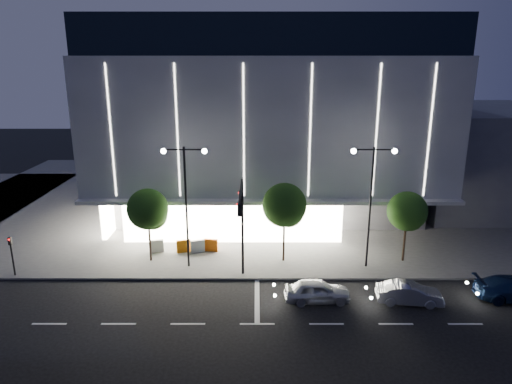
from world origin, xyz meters
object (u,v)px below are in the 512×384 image
at_px(tree_right, 407,213).
at_px(barrier_c, 211,245).
at_px(tree_mid, 285,207).
at_px(street_lamp_east, 371,190).
at_px(barrier_b, 157,246).
at_px(car_lead, 317,291).
at_px(car_second, 409,293).
at_px(barrier_a, 184,246).
at_px(tree_left, 148,211).
at_px(traffic_mast, 242,214).
at_px(street_lamp_west, 186,190).
at_px(barrier_d, 198,246).
at_px(ped_signal_far, 12,252).

bearing_deg(tree_right, barrier_c, 173.28).
bearing_deg(tree_mid, tree_right, -0.00).
distance_m(street_lamp_east, tree_mid, 6.27).
relative_size(street_lamp_east, barrier_b, 8.18).
bearing_deg(car_lead, car_second, -94.75).
bearing_deg(barrier_a, car_lead, -55.77).
bearing_deg(tree_left, tree_right, -0.00).
xyz_separation_m(traffic_mast, car_second, (10.48, -2.44, -4.36)).
relative_size(street_lamp_west, barrier_c, 8.18).
relative_size(street_lamp_west, tree_left, 1.57).
distance_m(traffic_mast, tree_mid, 4.82).
xyz_separation_m(street_lamp_east, barrier_a, (-13.76, 2.56, -5.31)).
bearing_deg(barrier_d, car_second, -47.14).
bearing_deg(tree_right, barrier_d, 174.47).
height_order(ped_signal_far, car_second, ped_signal_far).
relative_size(ped_signal_far, tree_mid, 0.49).
height_order(traffic_mast, car_second, traffic_mast).
xyz_separation_m(street_lamp_west, barrier_b, (-2.90, 2.57, -5.31)).
bearing_deg(car_lead, barrier_a, 49.94).
relative_size(barrier_a, barrier_c, 1.00).
bearing_deg(street_lamp_east, street_lamp_west, 180.00).
bearing_deg(barrier_c, tree_left, -148.76).
bearing_deg(street_lamp_west, barrier_c, 63.77).
distance_m(traffic_mast, barrier_b, 9.70).
bearing_deg(ped_signal_far, tree_left, 15.61).
distance_m(ped_signal_far, car_second, 26.75).
bearing_deg(barrier_a, street_lamp_east, -28.48).
bearing_deg(barrier_d, barrier_c, -7.10).
bearing_deg(tree_left, tree_mid, 0.00).
bearing_deg(street_lamp_west, tree_mid, 8.26).
xyz_separation_m(ped_signal_far, barrier_d, (12.34, 4.04, -1.24)).
height_order(tree_mid, barrier_b, tree_mid).
bearing_deg(barrier_a, barrier_d, -19.13).
xyz_separation_m(street_lamp_east, tree_right, (3.03, 1.02, -2.07)).
bearing_deg(car_lead, street_lamp_east, -43.18).
distance_m(car_lead, barrier_d, 11.23).
relative_size(traffic_mast, barrier_a, 6.43).
distance_m(car_lead, car_second, 5.70).
distance_m(tree_left, car_second, 18.80).
bearing_deg(barrier_a, street_lamp_west, -91.43).
distance_m(street_lamp_west, barrier_b, 6.57).
bearing_deg(car_lead, street_lamp_west, 58.86).
distance_m(street_lamp_west, car_second, 16.24).
bearing_deg(tree_right, street_lamp_west, -176.36).
xyz_separation_m(tree_mid, barrier_d, (-6.69, 1.52, -3.68)).
xyz_separation_m(ped_signal_far, tree_mid, (19.03, 2.52, 2.45)).
height_order(car_lead, barrier_d, car_lead).
bearing_deg(traffic_mast, barrier_d, 125.13).
height_order(ped_signal_far, barrier_d, ped_signal_far).
xyz_separation_m(tree_left, barrier_b, (0.08, 1.55, -3.38)).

